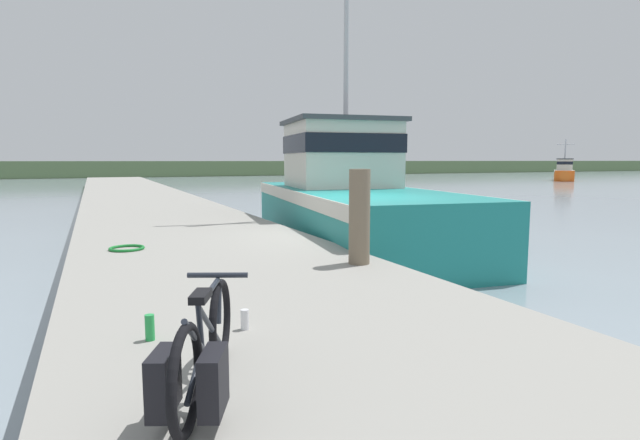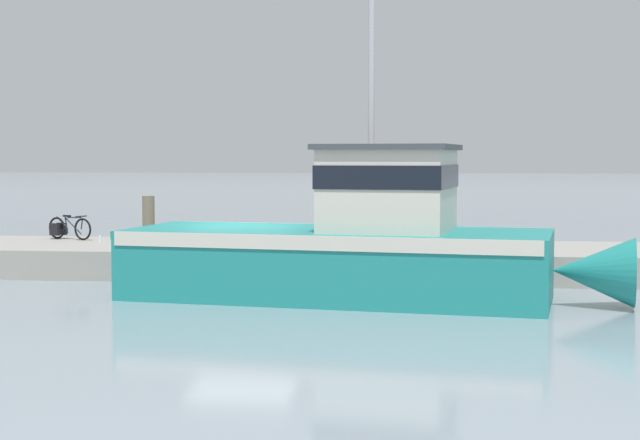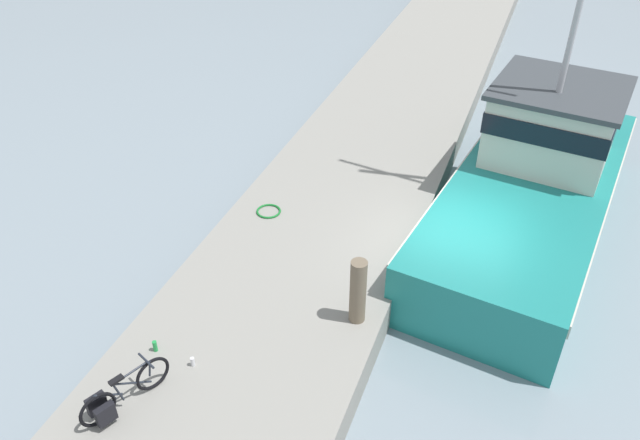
{
  "view_description": "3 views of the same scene",
  "coord_description": "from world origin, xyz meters",
  "px_view_note": "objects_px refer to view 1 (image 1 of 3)",
  "views": [
    {
      "loc": [
        -4.9,
        -9.03,
        2.27
      ],
      "look_at": [
        -0.75,
        0.07,
        1.08
      ],
      "focal_mm": 28.0,
      "sensor_mm": 36.0,
      "label": 1
    },
    {
      "loc": [
        22.89,
        4.56,
        3.16
      ],
      "look_at": [
        0.23,
        1.93,
        1.67
      ],
      "focal_mm": 55.0,
      "sensor_mm": 36.0,
      "label": 2
    },
    {
      "loc": [
        1.0,
        -10.97,
        9.24
      ],
      "look_at": [
        -3.04,
        -0.21,
        1.01
      ],
      "focal_mm": 35.0,
      "sensor_mm": 36.0,
      "label": 3
    }
  ],
  "objects_px": {
    "boat_orange_near": "(564,172)",
    "water_bottle_by_bike": "(245,320)",
    "boat_red_outer": "(375,174)",
    "bicycle_touring": "(200,355)",
    "fishing_boat_main": "(349,199)",
    "water_bottle_on_curb": "(150,327)",
    "mooring_post": "(359,217)"
  },
  "relations": [
    {
      "from": "fishing_boat_main",
      "to": "mooring_post",
      "type": "distance_m",
      "value": 6.25
    },
    {
      "from": "water_bottle_on_curb",
      "to": "mooring_post",
      "type": "bearing_deg",
      "value": 32.98
    },
    {
      "from": "boat_red_outer",
      "to": "water_bottle_on_curb",
      "type": "height_order",
      "value": "boat_red_outer"
    },
    {
      "from": "boat_orange_near",
      "to": "water_bottle_by_bike",
      "type": "relative_size",
      "value": 32.4
    },
    {
      "from": "bicycle_touring",
      "to": "mooring_post",
      "type": "distance_m",
      "value": 4.5
    },
    {
      "from": "water_bottle_on_curb",
      "to": "boat_orange_near",
      "type": "bearing_deg",
      "value": 36.53
    },
    {
      "from": "boat_red_outer",
      "to": "bicycle_touring",
      "type": "height_order",
      "value": "boat_red_outer"
    },
    {
      "from": "boat_red_outer",
      "to": "bicycle_touring",
      "type": "xyz_separation_m",
      "value": [
        -30.05,
        -48.36,
        0.37
      ]
    },
    {
      "from": "boat_red_outer",
      "to": "water_bottle_on_curb",
      "type": "distance_m",
      "value": 55.92
    },
    {
      "from": "bicycle_touring",
      "to": "water_bottle_on_curb",
      "type": "height_order",
      "value": "bicycle_touring"
    },
    {
      "from": "bicycle_touring",
      "to": "water_bottle_by_bike",
      "type": "distance_m",
      "value": 1.41
    },
    {
      "from": "boat_red_outer",
      "to": "water_bottle_on_curb",
      "type": "xyz_separation_m",
      "value": [
        -30.22,
        -47.05,
        0.15
      ]
    },
    {
      "from": "mooring_post",
      "to": "boat_orange_near",
      "type": "bearing_deg",
      "value": 36.77
    },
    {
      "from": "fishing_boat_main",
      "to": "boat_orange_near",
      "type": "bearing_deg",
      "value": 42.0
    },
    {
      "from": "fishing_boat_main",
      "to": "water_bottle_on_curb",
      "type": "xyz_separation_m",
      "value": [
        -5.92,
        -7.65,
        -0.38
      ]
    },
    {
      "from": "boat_red_outer",
      "to": "mooring_post",
      "type": "xyz_separation_m",
      "value": [
        -27.07,
        -45.0,
        0.74
      ]
    },
    {
      "from": "boat_orange_near",
      "to": "water_bottle_on_curb",
      "type": "height_order",
      "value": "boat_orange_near"
    },
    {
      "from": "bicycle_touring",
      "to": "water_bottle_by_bike",
      "type": "bearing_deg",
      "value": 86.72
    },
    {
      "from": "boat_orange_near",
      "to": "water_bottle_by_bike",
      "type": "bearing_deg",
      "value": 85.82
    },
    {
      "from": "boat_red_outer",
      "to": "boat_orange_near",
      "type": "bearing_deg",
      "value": -168.86
    },
    {
      "from": "boat_orange_near",
      "to": "boat_red_outer",
      "type": "height_order",
      "value": "boat_orange_near"
    },
    {
      "from": "boat_red_outer",
      "to": "bicycle_touring",
      "type": "bearing_deg",
      "value": 102.55
    },
    {
      "from": "water_bottle_on_curb",
      "to": "water_bottle_by_bike",
      "type": "relative_size",
      "value": 1.21
    },
    {
      "from": "bicycle_touring",
      "to": "boat_orange_near",
      "type": "bearing_deg",
      "value": 61.39
    },
    {
      "from": "mooring_post",
      "to": "bicycle_touring",
      "type": "bearing_deg",
      "value": -131.6
    },
    {
      "from": "fishing_boat_main",
      "to": "water_bottle_on_curb",
      "type": "distance_m",
      "value": 9.68
    },
    {
      "from": "water_bottle_on_curb",
      "to": "boat_red_outer",
      "type": "bearing_deg",
      "value": 57.28
    },
    {
      "from": "boat_orange_near",
      "to": "boat_red_outer",
      "type": "relative_size",
      "value": 1.31
    },
    {
      "from": "boat_orange_near",
      "to": "boat_red_outer",
      "type": "xyz_separation_m",
      "value": [
        -17.66,
        11.58,
        -0.22
      ]
    },
    {
      "from": "boat_red_outer",
      "to": "water_bottle_by_bike",
      "type": "xyz_separation_m",
      "value": [
        -29.41,
        -47.12,
        0.13
      ]
    },
    {
      "from": "boat_red_outer",
      "to": "fishing_boat_main",
      "type": "bearing_deg",
      "value": 102.74
    },
    {
      "from": "bicycle_touring",
      "to": "mooring_post",
      "type": "height_order",
      "value": "mooring_post"
    }
  ]
}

